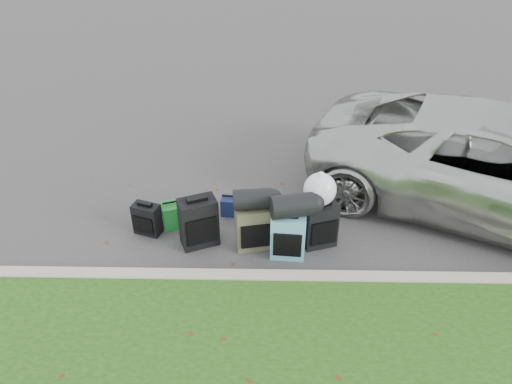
{
  "coord_description": "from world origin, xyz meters",
  "views": [
    {
      "loc": [
        0.01,
        -5.48,
        4.34
      ],
      "look_at": [
        -0.1,
        0.2,
        0.55
      ],
      "focal_mm": 35.0,
      "sensor_mm": 36.0,
      "label": 1
    }
  ],
  "objects_px": {
    "suitcase_small_black": "(147,219)",
    "suitcase_teal": "(288,236)",
    "suitcase_large_black_left": "(199,222)",
    "tote_green": "(174,215)",
    "suv": "(500,164)",
    "suitcase_large_black_right": "(320,225)",
    "tote_navy": "(230,206)",
    "suitcase_olive": "(253,227)"
  },
  "relations": [
    {
      "from": "suitcase_olive",
      "to": "suitcase_small_black",
      "type": "bearing_deg",
      "value": 158.87
    },
    {
      "from": "suitcase_olive",
      "to": "suitcase_large_black_right",
      "type": "bearing_deg",
      "value": -7.17
    },
    {
      "from": "suitcase_small_black",
      "to": "tote_navy",
      "type": "height_order",
      "value": "suitcase_small_black"
    },
    {
      "from": "suitcase_olive",
      "to": "tote_navy",
      "type": "distance_m",
      "value": 0.83
    },
    {
      "from": "suitcase_teal",
      "to": "suitcase_large_black_left",
      "type": "bearing_deg",
      "value": 173.86
    },
    {
      "from": "suitcase_small_black",
      "to": "suitcase_large_black_right",
      "type": "distance_m",
      "value": 2.36
    },
    {
      "from": "suv",
      "to": "suitcase_small_black",
      "type": "relative_size",
      "value": 11.69
    },
    {
      "from": "suv",
      "to": "tote_navy",
      "type": "distance_m",
      "value": 3.9
    },
    {
      "from": "suv",
      "to": "tote_green",
      "type": "relative_size",
      "value": 14.75
    },
    {
      "from": "suitcase_olive",
      "to": "tote_green",
      "type": "relative_size",
      "value": 1.75
    },
    {
      "from": "suitcase_olive",
      "to": "suitcase_teal",
      "type": "xyz_separation_m",
      "value": [
        0.45,
        -0.18,
        -0.0
      ]
    },
    {
      "from": "tote_green",
      "to": "suitcase_large_black_left",
      "type": "bearing_deg",
      "value": -63.19
    },
    {
      "from": "tote_navy",
      "to": "suitcase_olive",
      "type": "bearing_deg",
      "value": -57.84
    },
    {
      "from": "suitcase_large_black_right",
      "to": "tote_green",
      "type": "bearing_deg",
      "value": 151.6
    },
    {
      "from": "tote_green",
      "to": "tote_navy",
      "type": "bearing_deg",
      "value": 1.42
    },
    {
      "from": "suitcase_teal",
      "to": "suitcase_large_black_right",
      "type": "height_order",
      "value": "suitcase_large_black_right"
    },
    {
      "from": "suitcase_large_black_right",
      "to": "tote_navy",
      "type": "xyz_separation_m",
      "value": [
        -1.24,
        0.67,
        -0.18
      ]
    },
    {
      "from": "suitcase_large_black_left",
      "to": "tote_green",
      "type": "distance_m",
      "value": 0.58
    },
    {
      "from": "suv",
      "to": "tote_green",
      "type": "distance_m",
      "value": 4.68
    },
    {
      "from": "suitcase_olive",
      "to": "suitcase_teal",
      "type": "distance_m",
      "value": 0.48
    },
    {
      "from": "suitcase_small_black",
      "to": "suitcase_large_black_right",
      "type": "xyz_separation_m",
      "value": [
        2.35,
        -0.21,
        0.09
      ]
    },
    {
      "from": "suitcase_small_black",
      "to": "suitcase_large_black_left",
      "type": "distance_m",
      "value": 0.78
    },
    {
      "from": "suitcase_teal",
      "to": "tote_green",
      "type": "distance_m",
      "value": 1.7
    },
    {
      "from": "suitcase_large_black_left",
      "to": "suitcase_olive",
      "type": "distance_m",
      "value": 0.73
    },
    {
      "from": "suitcase_large_black_left",
      "to": "tote_green",
      "type": "height_order",
      "value": "suitcase_large_black_left"
    },
    {
      "from": "suitcase_small_black",
      "to": "suitcase_large_black_right",
      "type": "bearing_deg",
      "value": 14.01
    },
    {
      "from": "suitcase_large_black_right",
      "to": "suitcase_large_black_left",
      "type": "bearing_deg",
      "value": 162.61
    },
    {
      "from": "suitcase_large_black_right",
      "to": "tote_navy",
      "type": "bearing_deg",
      "value": 133.89
    },
    {
      "from": "suv",
      "to": "suitcase_olive",
      "type": "xyz_separation_m",
      "value": [
        -3.48,
        -0.98,
        -0.42
      ]
    },
    {
      "from": "suv",
      "to": "suitcase_teal",
      "type": "relative_size",
      "value": 8.5
    },
    {
      "from": "suitcase_olive",
      "to": "suitcase_large_black_left",
      "type": "bearing_deg",
      "value": 165.42
    },
    {
      "from": "suitcase_small_black",
      "to": "suitcase_large_black_left",
      "type": "relative_size",
      "value": 0.65
    },
    {
      "from": "suitcase_large_black_left",
      "to": "suitcase_large_black_right",
      "type": "bearing_deg",
      "value": -22.05
    },
    {
      "from": "suv",
      "to": "suitcase_large_black_right",
      "type": "distance_m",
      "value": 2.79
    },
    {
      "from": "suitcase_small_black",
      "to": "suitcase_teal",
      "type": "bearing_deg",
      "value": 5.99
    },
    {
      "from": "suitcase_large_black_right",
      "to": "suitcase_teal",
      "type": "bearing_deg",
      "value": -169.08
    },
    {
      "from": "suitcase_large_black_left",
      "to": "tote_green",
      "type": "xyz_separation_m",
      "value": [
        -0.4,
        0.39,
        -0.17
      ]
    },
    {
      "from": "suitcase_small_black",
      "to": "suitcase_large_black_right",
      "type": "relative_size",
      "value": 0.71
    },
    {
      "from": "suitcase_small_black",
      "to": "tote_navy",
      "type": "xyz_separation_m",
      "value": [
        1.11,
        0.46,
        -0.09
      ]
    },
    {
      "from": "suitcase_large_black_left",
      "to": "suv",
      "type": "bearing_deg",
      "value": -10.05
    },
    {
      "from": "suitcase_large_black_right",
      "to": "tote_navy",
      "type": "distance_m",
      "value": 1.42
    },
    {
      "from": "suitcase_large_black_left",
      "to": "suitcase_teal",
      "type": "xyz_separation_m",
      "value": [
        1.18,
        -0.23,
        -0.04
      ]
    }
  ]
}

